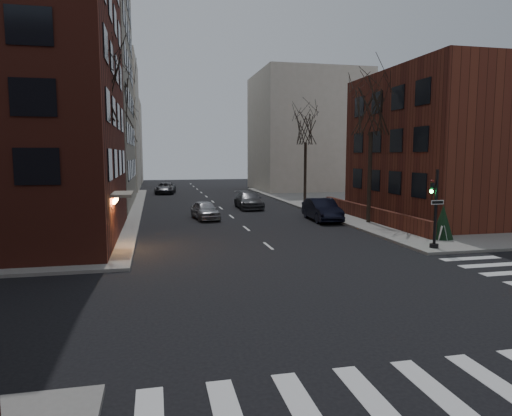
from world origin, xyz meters
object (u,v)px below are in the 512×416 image
(tree_right_a, at_px, (371,109))
(streetlamp_near, at_px, (121,164))
(car_lane_silver, at_px, (205,210))
(tree_right_b, at_px, (306,127))
(traffic_signal, at_px, (434,214))
(tree_left_a, at_px, (95,85))
(car_lane_gray, at_px, (249,200))
(evergreen_shrub, at_px, (443,222))
(streetlamp_far, at_px, (133,161))
(tree_left_c, at_px, (126,125))
(tree_left_b, at_px, (114,102))
(parked_sedan, at_px, (322,210))
(sandwich_board, at_px, (443,233))
(car_lane_far, at_px, (165,188))

(tree_right_a, relative_size, streetlamp_near, 1.55)
(car_lane_silver, bearing_deg, tree_right_b, 31.76)
(streetlamp_near, bearing_deg, traffic_signal, -38.87)
(tree_left_a, distance_m, streetlamp_near, 9.07)
(tree_right_b, bearing_deg, car_lane_gray, -155.90)
(tree_right_b, bearing_deg, evergreen_shrub, -86.83)
(traffic_signal, xyz_separation_m, streetlamp_far, (-16.14, 33.01, 2.33))
(tree_left_c, bearing_deg, tree_left_b, -90.00)
(tree_right_b, bearing_deg, traffic_signal, -92.15)
(parked_sedan, bearing_deg, car_lane_gray, 115.31)
(streetlamp_far, distance_m, parked_sedan, 26.25)
(tree_left_a, relative_size, evergreen_shrub, 5.27)
(sandwich_board, bearing_deg, tree_left_c, 146.77)
(car_lane_gray, bearing_deg, tree_right_b, 24.63)
(tree_right_a, bearing_deg, streetlamp_far, 125.31)
(tree_left_b, relative_size, tree_left_c, 1.11)
(traffic_signal, bearing_deg, tree_left_c, 118.36)
(traffic_signal, relative_size, tree_left_a, 0.39)
(tree_right_b, bearing_deg, tree_left_b, -161.18)
(tree_left_a, bearing_deg, parked_sedan, 22.85)
(tree_right_a, relative_size, sandwich_board, 11.96)
(streetlamp_far, bearing_deg, tree_right_a, -54.69)
(tree_right_b, distance_m, sandwich_board, 22.33)
(traffic_signal, xyz_separation_m, tree_right_a, (0.86, 9.01, 6.12))
(car_lane_gray, distance_m, car_lane_far, 19.38)
(tree_left_b, bearing_deg, tree_right_b, 18.82)
(tree_left_b, distance_m, parked_sedan, 17.96)
(car_lane_gray, bearing_deg, streetlamp_far, 130.23)
(tree_left_c, relative_size, streetlamp_far, 1.55)
(tree_left_b, bearing_deg, tree_left_a, -90.00)
(traffic_signal, distance_m, car_lane_silver, 17.38)
(tree_left_a, distance_m, tree_right_a, 18.05)
(tree_left_a, distance_m, streetlamp_far, 28.32)
(car_lane_silver, bearing_deg, tree_left_b, 148.65)
(tree_right_a, distance_m, car_lane_gray, 14.76)
(car_lane_silver, distance_m, car_lane_far, 24.27)
(parked_sedan, bearing_deg, tree_left_c, 129.67)
(parked_sedan, distance_m, sandwich_board, 10.14)
(streetlamp_far, xyz_separation_m, parked_sedan, (14.40, -21.68, -3.41))
(tree_left_a, xyz_separation_m, streetlamp_far, (0.60, 28.00, -4.23))
(car_lane_far, bearing_deg, sandwich_board, -61.92)
(traffic_signal, height_order, tree_left_c, tree_left_c)
(tree_left_a, distance_m, sandwich_board, 20.41)
(traffic_signal, xyz_separation_m, tree_left_a, (-16.74, 5.01, 6.56))
(traffic_signal, height_order, evergreen_shrub, traffic_signal)
(streetlamp_far, relative_size, sandwich_board, 7.72)
(tree_left_c, bearing_deg, car_lane_far, 59.81)
(evergreen_shrub, bearing_deg, parked_sedan, 112.26)
(tree_left_a, height_order, tree_right_a, tree_left_a)
(tree_right_a, bearing_deg, traffic_signal, -95.47)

